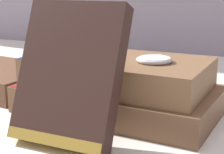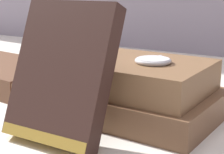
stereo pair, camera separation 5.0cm
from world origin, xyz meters
TOP-DOWN VIEW (x-y plane):
  - ground_plane at (0.00, 0.00)m, footprint 3.00×3.00m
  - book_flat_bottom at (-0.00, 0.02)m, footprint 0.27×0.16m
  - book_flat_top at (-0.01, 0.02)m, footprint 0.23×0.14m
  - book_leaning_front at (-0.01, -0.09)m, footprint 0.11×0.08m
  - pocket_watch at (0.05, 0.01)m, footprint 0.05×0.05m

SIDE VIEW (x-z plane):
  - ground_plane at x=0.00m, z-range 0.00..0.00m
  - book_flat_bottom at x=0.00m, z-range 0.00..0.04m
  - book_flat_top at x=-0.01m, z-range 0.04..0.07m
  - book_leaning_front at x=-0.01m, z-range 0.00..0.15m
  - pocket_watch at x=0.05m, z-range 0.07..0.08m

